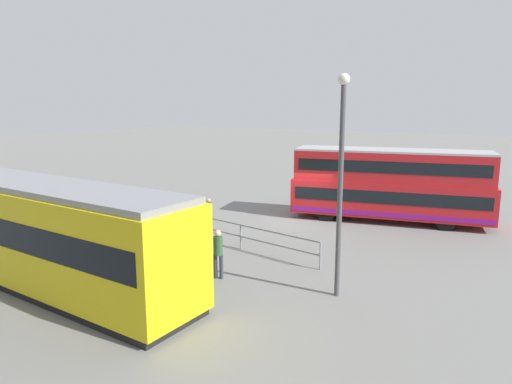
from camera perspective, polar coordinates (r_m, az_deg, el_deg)
ground_plane at (r=24.24m, az=5.83°, el=-3.68°), size 160.00×160.00×0.00m
double_decker_bus at (r=24.94m, az=16.24°, el=0.88°), size 10.32×4.84×3.76m
tram_yellow at (r=17.76m, az=-26.31°, el=-4.06°), size 14.23×2.81×3.53m
pedestrian_near_railing at (r=22.25m, az=-5.87°, el=-2.54°), size 0.45×0.45×1.62m
pedestrian_crossing at (r=16.25m, az=-4.72°, el=-7.25°), size 0.40×0.40×1.76m
pedestrian_railing at (r=19.52m, az=-1.91°, el=-4.96°), size 7.89×1.03×1.08m
info_sign at (r=22.71m, az=-15.51°, el=-0.91°), size 1.15×0.14×2.28m
street_lamp at (r=14.29m, az=10.47°, el=2.64°), size 0.36×0.36×6.95m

